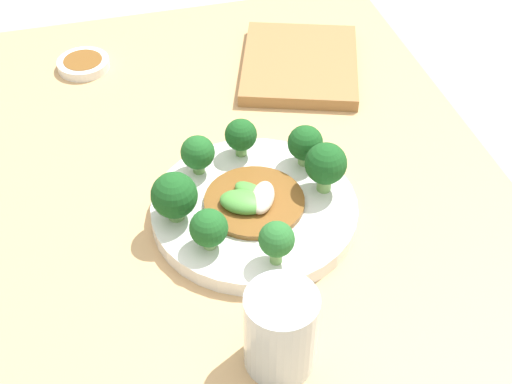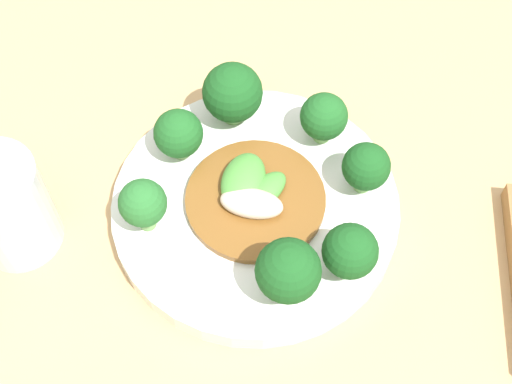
% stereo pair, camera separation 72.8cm
% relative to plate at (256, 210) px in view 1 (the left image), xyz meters
% --- Properties ---
extents(plate, '(0.26, 0.26, 0.02)m').
position_rel_plate_xyz_m(plate, '(0.00, 0.00, 0.00)').
color(plate, white).
rests_on(plate, table).
extents(broccoli_east, '(0.04, 0.04, 0.06)m').
position_rel_plate_xyz_m(broccoli_east, '(0.10, -0.01, 0.05)').
color(broccoli_east, '#70A356').
rests_on(broccoli_east, plate).
extents(broccoli_west, '(0.04, 0.04, 0.05)m').
position_rel_plate_xyz_m(broccoli_west, '(-0.10, 0.01, 0.04)').
color(broccoli_west, '#70A356').
rests_on(broccoli_west, plate).
extents(broccoli_north, '(0.05, 0.05, 0.07)m').
position_rel_plate_xyz_m(broccoli_north, '(-0.00, 0.09, 0.05)').
color(broccoli_north, '#7AAD5B').
rests_on(broccoli_north, plate).
extents(broccoli_southwest, '(0.04, 0.04, 0.05)m').
position_rel_plate_xyz_m(broccoli_southwest, '(-0.08, -0.06, 0.04)').
color(broccoli_southwest, '#70A356').
rests_on(broccoli_southwest, plate).
extents(broccoli_southeast, '(0.05, 0.05, 0.05)m').
position_rel_plate_xyz_m(broccoli_southeast, '(0.05, -0.07, 0.04)').
color(broccoli_southeast, '#89B76B').
rests_on(broccoli_southeast, plate).
extents(broccoli_south, '(0.06, 0.06, 0.07)m').
position_rel_plate_xyz_m(broccoli_south, '(-0.00, -0.10, 0.05)').
color(broccoli_south, '#70A356').
rests_on(broccoli_south, plate).
extents(broccoli_northwest, '(0.05, 0.05, 0.06)m').
position_rel_plate_xyz_m(broccoli_northwest, '(-0.06, 0.08, 0.04)').
color(broccoli_northwest, '#89B76B').
rests_on(broccoli_northwest, plate).
extents(stirfry_center, '(0.13, 0.13, 0.02)m').
position_rel_plate_xyz_m(stirfry_center, '(0.00, -0.00, 0.02)').
color(stirfry_center, brown).
rests_on(stirfry_center, plate).
extents(drinking_glass, '(0.08, 0.08, 0.10)m').
position_rel_plate_xyz_m(drinking_glass, '(0.21, -0.03, 0.04)').
color(drinking_glass, silver).
rests_on(drinking_glass, table).
extents(sauce_dish, '(0.08, 0.08, 0.02)m').
position_rel_plate_xyz_m(sauce_dish, '(-0.40, -0.18, -0.00)').
color(sauce_dish, white).
rests_on(sauce_dish, table).
extents(cutting_board, '(0.26, 0.24, 0.02)m').
position_rel_plate_xyz_m(cutting_board, '(-0.30, 0.15, -0.00)').
color(cutting_board, olive).
rests_on(cutting_board, table).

